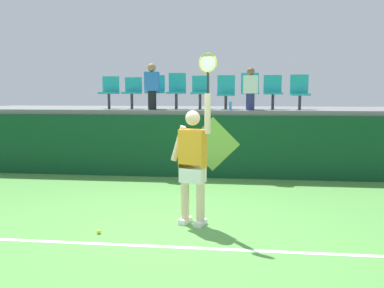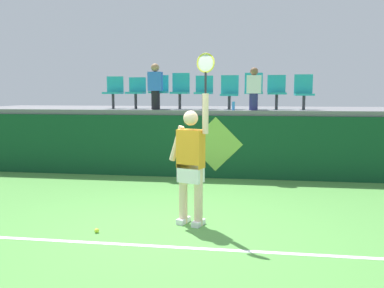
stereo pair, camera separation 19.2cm
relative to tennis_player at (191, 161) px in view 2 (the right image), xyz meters
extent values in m
plane|color=#519342|center=(-0.26, -0.30, -0.97)|extent=(40.00, 40.00, 0.00)
cube|color=#0F4223|center=(-0.26, 3.44, -0.24)|extent=(13.02, 0.20, 1.47)
cube|color=slate|center=(-0.26, 4.98, 0.56)|extent=(13.02, 3.18, 0.12)
cube|color=white|center=(-0.26, -0.93, -0.97)|extent=(11.71, 0.08, 0.01)
cube|color=white|center=(-0.13, 0.05, -0.93)|extent=(0.20, 0.29, 0.08)
cube|color=white|center=(0.12, -0.04, -0.93)|extent=(0.20, 0.29, 0.08)
cylinder|color=beige|center=(-0.13, 0.05, -0.54)|extent=(0.13, 0.13, 0.88)
cylinder|color=beige|center=(0.12, -0.04, -0.54)|extent=(0.13, 0.13, 0.88)
cube|color=white|center=(-0.01, 0.00, -0.18)|extent=(0.41, 0.33, 0.28)
cube|color=orange|center=(-0.01, 0.00, 0.19)|extent=(0.43, 0.33, 0.57)
sphere|color=beige|center=(-0.01, 0.00, 0.64)|extent=(0.22, 0.22, 0.22)
cylinder|color=beige|center=(-0.23, 0.08, 0.25)|extent=(0.27, 0.17, 0.55)
cylinder|color=beige|center=(0.22, -0.08, 0.71)|extent=(0.09, 0.09, 0.58)
cylinder|color=black|center=(0.22, -0.08, 1.15)|extent=(0.03, 0.03, 0.30)
torus|color=gold|center=(0.22, -0.08, 1.43)|extent=(0.27, 0.11, 0.28)
ellipsoid|color=silver|center=(0.22, -0.08, 1.43)|extent=(0.23, 0.10, 0.24)
sphere|color=#D1E533|center=(-1.28, -0.56, -0.94)|extent=(0.07, 0.07, 0.07)
cylinder|color=#338CE5|center=(0.48, 3.56, 0.72)|extent=(0.07, 0.07, 0.20)
cylinder|color=#38383D|center=(-2.63, 4.07, 0.81)|extent=(0.07, 0.07, 0.38)
cube|color=teal|center=(-2.63, 4.07, 1.02)|extent=(0.44, 0.42, 0.05)
cube|color=teal|center=(-2.63, 4.26, 1.25)|extent=(0.44, 0.04, 0.40)
cylinder|color=#38383D|center=(-2.03, 4.07, 0.81)|extent=(0.07, 0.07, 0.38)
cube|color=teal|center=(-2.03, 4.07, 1.02)|extent=(0.44, 0.42, 0.05)
cube|color=teal|center=(-2.03, 4.26, 1.23)|extent=(0.44, 0.04, 0.37)
cylinder|color=#38383D|center=(-1.43, 4.07, 0.81)|extent=(0.07, 0.07, 0.40)
cube|color=teal|center=(-1.43, 4.07, 1.04)|extent=(0.44, 0.42, 0.05)
cube|color=teal|center=(-1.43, 4.26, 1.27)|extent=(0.44, 0.04, 0.41)
cylinder|color=#38383D|center=(-0.88, 4.07, 0.81)|extent=(0.07, 0.07, 0.38)
cube|color=teal|center=(-0.88, 4.07, 1.02)|extent=(0.44, 0.42, 0.05)
cube|color=teal|center=(-0.88, 4.26, 1.29)|extent=(0.44, 0.04, 0.48)
cylinder|color=#38383D|center=(-0.28, 4.07, 0.80)|extent=(0.07, 0.07, 0.37)
cube|color=teal|center=(-0.28, 4.07, 1.02)|extent=(0.44, 0.42, 0.05)
cube|color=teal|center=(-0.28, 4.26, 1.25)|extent=(0.44, 0.04, 0.41)
cylinder|color=#38383D|center=(0.36, 4.07, 0.78)|extent=(0.07, 0.07, 0.33)
cube|color=teal|center=(0.36, 4.07, 0.97)|extent=(0.44, 0.42, 0.05)
cube|color=teal|center=(0.36, 4.26, 1.23)|extent=(0.44, 0.04, 0.46)
cylinder|color=#38383D|center=(0.95, 4.07, 0.81)|extent=(0.07, 0.07, 0.38)
cube|color=teal|center=(0.95, 4.07, 1.02)|extent=(0.44, 0.42, 0.05)
cube|color=teal|center=(0.95, 4.26, 1.28)|extent=(0.44, 0.04, 0.47)
cylinder|color=#38383D|center=(1.50, 4.07, 0.80)|extent=(0.07, 0.07, 0.37)
cube|color=teal|center=(1.50, 4.07, 1.01)|extent=(0.44, 0.42, 0.05)
cube|color=teal|center=(1.50, 4.26, 1.25)|extent=(0.44, 0.04, 0.43)
cylinder|color=#38383D|center=(2.15, 4.07, 0.79)|extent=(0.07, 0.07, 0.34)
cube|color=teal|center=(2.15, 4.07, 0.98)|extent=(0.44, 0.42, 0.05)
cube|color=teal|center=(2.15, 4.26, 1.24)|extent=(0.44, 0.04, 0.46)
cylinder|color=black|center=(-1.43, 3.73, 0.84)|extent=(0.20, 0.20, 0.45)
cube|color=blue|center=(-1.43, 3.73, 1.30)|extent=(0.34, 0.20, 0.46)
sphere|color=#A87A56|center=(-1.43, 3.73, 1.63)|extent=(0.20, 0.20, 0.20)
cylinder|color=navy|center=(0.95, 3.71, 0.81)|extent=(0.20, 0.20, 0.39)
cube|color=white|center=(0.95, 3.71, 1.22)|extent=(0.34, 0.20, 0.42)
sphere|color=brown|center=(0.95, 3.71, 1.52)|extent=(0.18, 0.18, 0.18)
cube|color=#0F4223|center=(0.09, 3.34, -0.97)|extent=(0.90, 0.01, 0.00)
plane|color=#8CC64C|center=(0.09, 3.33, -0.17)|extent=(1.27, 0.00, 1.27)
camera|label=1|loc=(0.65, -5.75, 1.00)|focal=36.83mm
camera|label=2|loc=(0.84, -5.73, 1.00)|focal=36.83mm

